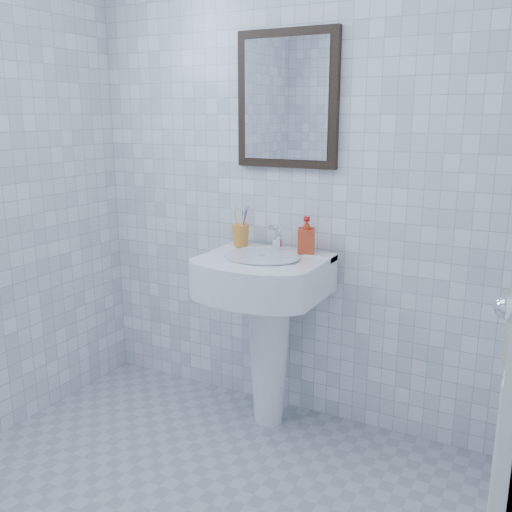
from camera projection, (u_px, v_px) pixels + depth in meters
The scene contains 6 objects.
wall_back at pixel (292, 165), 2.70m from camera, with size 2.20×0.02×2.50m, color white.
washbasin at pixel (267, 311), 2.69m from camera, with size 0.56×0.41×0.86m.
faucet at pixel (277, 239), 2.70m from camera, with size 0.05×0.11×0.13m.
toothbrush_cup at pixel (241, 235), 2.78m from camera, with size 0.09×0.09×0.11m, color orange, non-canonical shape.
soap_dispenser at pixel (306, 235), 2.64m from camera, with size 0.08×0.08×0.17m, color red.
wall_mirror at pixel (287, 100), 2.62m from camera, with size 0.50×0.04×0.62m.
Camera 1 is at (1.12, -1.29, 1.49)m, focal length 40.00 mm.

